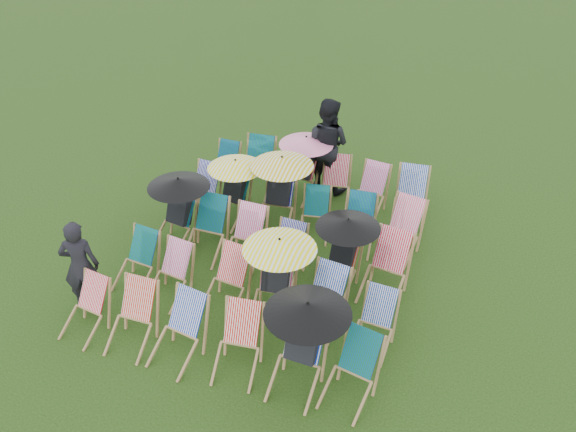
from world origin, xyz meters
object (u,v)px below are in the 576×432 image
(deckchair_5, at_px, (351,373))
(deckchair_29, at_px, (411,197))
(deckchair_0, at_px, (84,309))
(person_left, at_px, (80,265))
(person_rear, at_px, (327,145))

(deckchair_5, xyz_separation_m, deckchair_29, (-0.10, 4.53, 0.02))
(deckchair_0, height_order, person_left, person_left)
(deckchair_5, distance_m, person_left, 4.43)
(deckchair_5, xyz_separation_m, person_rear, (-1.94, 5.07, 0.52))
(deckchair_0, xyz_separation_m, person_rear, (2.14, 5.21, 0.56))
(deckchair_5, relative_size, person_left, 0.60)
(deckchair_5, distance_m, deckchair_29, 4.53)
(deckchair_0, distance_m, person_rear, 5.65)
(deckchair_0, relative_size, deckchair_5, 0.89)
(deckchair_29, distance_m, person_left, 6.01)
(deckchair_29, xyz_separation_m, person_rear, (-1.83, 0.54, 0.50))
(deckchair_5, height_order, person_left, person_left)
(deckchair_0, bearing_deg, deckchair_5, 10.38)
(deckchair_0, xyz_separation_m, deckchair_29, (3.97, 4.66, 0.06))
(deckchair_0, xyz_separation_m, person_left, (-0.33, 0.48, 0.38))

